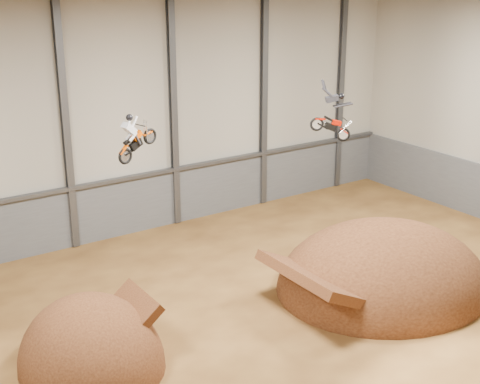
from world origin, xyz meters
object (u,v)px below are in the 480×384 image
object	(u,v)px
fmx_rider_a	(140,130)
landing_ramp	(382,286)
fmx_rider_b	(328,111)
takeoff_ramp	(92,365)

from	to	relation	value
fmx_rider_a	landing_ramp	bearing A→B (deg)	-32.04
landing_ramp	fmx_rider_a	distance (m)	14.82
fmx_rider_b	fmx_rider_a	bearing A→B (deg)	-160.15
landing_ramp	fmx_rider_b	xyz separation A→B (m)	(-1.98, 2.39, 8.81)
takeoff_ramp	fmx_rider_b	distance (m)	15.63
landing_ramp	fmx_rider_a	world-z (taller)	fmx_rider_a
takeoff_ramp	landing_ramp	size ratio (longest dim) A/B	0.60
fmx_rider_a	fmx_rider_b	bearing A→B (deg)	-21.83
fmx_rider_a	fmx_rider_b	xyz separation A→B (m)	(9.29, -1.26, -0.08)
fmx_rider_a	fmx_rider_b	distance (m)	9.38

